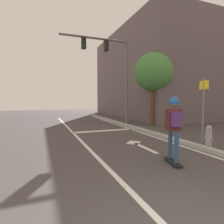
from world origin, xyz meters
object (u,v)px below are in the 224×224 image
Objects in this scene: skater at (174,121)px; fire_hydrant at (209,137)px; skateboard at (173,161)px; traffic_signal_mast at (111,62)px; street_sign_post at (203,102)px; roadside_tree at (153,73)px.

skater reaches higher than fire_hydrant.
traffic_signal_mast reaches higher than skateboard.
fire_hydrant is at bearing -79.25° from traffic_signal_mast.
street_sign_post is at bearing 26.70° from skater.
skateboard is 7.91m from traffic_signal_mast.
street_sign_post is at bearing -78.61° from traffic_signal_mast.
skater is 0.36× the size of roadside_tree.
roadside_tree is at bearing 60.52° from skateboard.
fire_hydrant is (1.16, -6.09, -3.49)m from traffic_signal_mast.
traffic_signal_mast is at bearing 101.39° from street_sign_post.
skater is at bearing -105.25° from skateboard.
skater is 7.66m from roadside_tree.
traffic_signal_mast is (0.94, 6.86, 3.82)m from skateboard.
skateboard is at bearing -119.48° from roadside_tree.
skateboard is at bearing -153.61° from street_sign_post.
street_sign_post is (2.11, 1.06, 0.44)m from skater.
traffic_signal_mast is at bearing 100.75° from fire_hydrant.
traffic_signal_mast is 2.29× the size of street_sign_post.
fire_hydrant is at bearing -93.17° from street_sign_post.
traffic_signal_mast reaches higher than skater.
street_sign_post is (1.17, -5.82, -2.33)m from traffic_signal_mast.
traffic_signal_mast is 6.99× the size of fire_hydrant.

